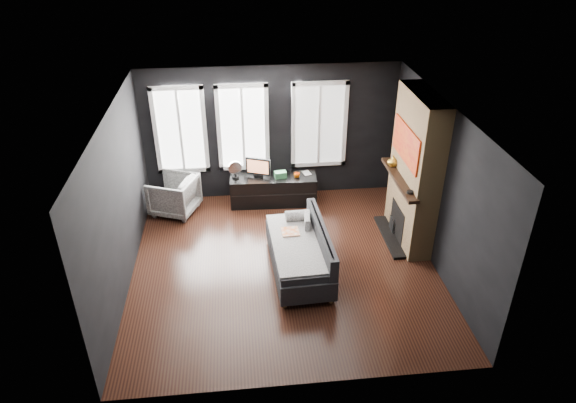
{
  "coord_description": "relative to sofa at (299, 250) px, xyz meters",
  "views": [
    {
      "loc": [
        -0.68,
        -6.91,
        5.24
      ],
      "look_at": [
        0.1,
        0.3,
        1.05
      ],
      "focal_mm": 32.0,
      "sensor_mm": 36.0,
      "label": 1
    }
  ],
  "objects": [
    {
      "name": "fireplace",
      "position": [
        2.07,
        0.77,
        0.94
      ],
      "size": [
        0.7,
        1.62,
        2.7
      ],
      "primitive_type": null,
      "color": "#93724C",
      "rests_on": "floor"
    },
    {
      "name": "mug",
      "position": [
        0.24,
        2.2,
        0.23
      ],
      "size": [
        0.13,
        0.1,
        0.12
      ],
      "primitive_type": "imported",
      "rotation": [
        0.0,
        0.0,
        -0.07
      ],
      "color": "#D15505",
      "rests_on": "media_console"
    },
    {
      "name": "mantel_clock",
      "position": [
        1.82,
        0.22,
        0.84
      ],
      "size": [
        0.13,
        0.13,
        0.04
      ],
      "primitive_type": "cylinder",
      "rotation": [
        0.0,
        0.0,
        0.22
      ],
      "color": "black",
      "rests_on": "fireplace"
    },
    {
      "name": "wall_back",
      "position": [
        -0.23,
        2.67,
        0.94
      ],
      "size": [
        5.0,
        0.02,
        2.7
      ],
      "primitive_type": "cube",
      "color": "black",
      "rests_on": "ground"
    },
    {
      "name": "floor",
      "position": [
        -0.23,
        0.17,
        -0.41
      ],
      "size": [
        5.0,
        5.0,
        0.0
      ],
      "primitive_type": "plane",
      "color": "black",
      "rests_on": "ground"
    },
    {
      "name": "wall_right",
      "position": [
        2.27,
        0.17,
        0.94
      ],
      "size": [
        0.02,
        5.0,
        2.7
      ],
      "primitive_type": "cube",
      "color": "black",
      "rests_on": "ground"
    },
    {
      "name": "stripe_pillow",
      "position": [
        0.19,
        0.45,
        0.18
      ],
      "size": [
        0.12,
        0.36,
        0.35
      ],
      "primitive_type": "cube",
      "rotation": [
        0.0,
        0.0,
        -0.1
      ],
      "color": "gray",
      "rests_on": "sofa"
    },
    {
      "name": "armchair",
      "position": [
        -2.18,
        2.12,
        0.0
      ],
      "size": [
        0.99,
        1.02,
        0.83
      ],
      "primitive_type": "imported",
      "rotation": [
        0.0,
        0.0,
        -1.94
      ],
      "color": "silver",
      "rests_on": "floor"
    },
    {
      "name": "windows",
      "position": [
        -0.68,
        2.63,
        1.97
      ],
      "size": [
        4.0,
        0.16,
        1.76
      ],
      "primitive_type": null,
      "color": "white",
      "rests_on": "wall_back"
    },
    {
      "name": "monitor",
      "position": [
        -0.52,
        2.32,
        0.4
      ],
      "size": [
        0.51,
        0.28,
        0.45
      ],
      "primitive_type": null,
      "rotation": [
        0.0,
        0.0,
        -0.37
      ],
      "color": "black",
      "rests_on": "media_console"
    },
    {
      "name": "wall_left",
      "position": [
        -2.73,
        0.17,
        0.94
      ],
      "size": [
        0.02,
        5.0,
        2.7
      ],
      "primitive_type": "cube",
      "color": "black",
      "rests_on": "ground"
    },
    {
      "name": "book",
      "position": [
        0.38,
        2.33,
        0.27
      ],
      "size": [
        0.15,
        0.05,
        0.2
      ],
      "primitive_type": "imported",
      "rotation": [
        0.0,
        0.0,
        0.26
      ],
      "color": "tan",
      "rests_on": "media_console"
    },
    {
      "name": "desk_fan",
      "position": [
        -0.97,
        2.31,
        0.36
      ],
      "size": [
        0.3,
        0.3,
        0.38
      ],
      "primitive_type": null,
      "rotation": [
        0.0,
        0.0,
        0.15
      ],
      "color": "#9A9A9A",
      "rests_on": "media_console"
    },
    {
      "name": "mantel_vase",
      "position": [
        1.82,
        1.22,
        0.91
      ],
      "size": [
        0.2,
        0.21,
        0.19
      ],
      "primitive_type": "imported",
      "rotation": [
        0.0,
        0.0,
        -0.06
      ],
      "color": "gold",
      "rests_on": "fireplace"
    },
    {
      "name": "ceiling",
      "position": [
        -0.23,
        0.17,
        2.29
      ],
      "size": [
        5.0,
        5.0,
        0.0
      ],
      "primitive_type": "plane",
      "color": "white",
      "rests_on": "ground"
    },
    {
      "name": "sofa",
      "position": [
        0.0,
        0.0,
        0.0
      ],
      "size": [
        1.04,
        1.96,
        0.82
      ],
      "primitive_type": null,
      "rotation": [
        0.0,
        0.0,
        0.04
      ],
      "color": "black",
      "rests_on": "floor"
    },
    {
      "name": "storage_box",
      "position": [
        -0.09,
        2.24,
        0.24
      ],
      "size": [
        0.25,
        0.18,
        0.12
      ],
      "primitive_type": "cube",
      "rotation": [
        0.0,
        0.0,
        0.14
      ],
      "color": "#316F41",
      "rests_on": "media_console"
    },
    {
      "name": "media_console",
      "position": [
        -0.23,
        2.27,
        -0.12
      ],
      "size": [
        1.72,
        0.6,
        0.59
      ],
      "primitive_type": null,
      "rotation": [
        0.0,
        0.0,
        -0.04
      ],
      "color": "black",
      "rests_on": "floor"
    }
  ]
}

